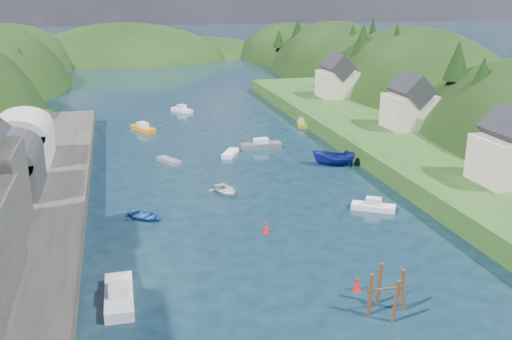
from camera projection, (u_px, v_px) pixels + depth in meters
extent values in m
plane|color=black|center=(220.00, 152.00, 83.10)|extent=(600.00, 600.00, 0.00)
ellipsoid|color=black|center=(13.00, 88.00, 176.50)|extent=(44.00, 75.56, 39.00)
ellipsoid|color=black|center=(410.00, 144.00, 119.11)|extent=(36.00, 75.56, 48.00)
ellipsoid|color=black|center=(335.00, 103.00, 158.67)|extent=(36.00, 75.56, 44.49)
ellipsoid|color=black|center=(290.00, 76.00, 197.03)|extent=(36.00, 75.56, 36.00)
ellipsoid|color=black|center=(128.00, 88.00, 194.76)|extent=(80.00, 60.00, 44.00)
ellipsoid|color=black|center=(204.00, 86.00, 211.05)|extent=(70.00, 56.00, 36.00)
cone|color=black|center=(20.00, 58.00, 122.36)|extent=(4.07, 4.07, 4.78)
cone|color=black|center=(19.00, 42.00, 154.09)|extent=(4.27, 4.27, 7.01)
cone|color=black|center=(482.00, 82.00, 79.20)|extent=(5.29, 5.29, 7.22)
cone|color=black|center=(458.00, 60.00, 85.10)|extent=(4.07, 4.07, 5.95)
cone|color=black|center=(450.00, 78.00, 96.81)|extent=(3.40, 3.40, 5.71)
cone|color=black|center=(396.00, 48.00, 110.26)|extent=(4.94, 4.94, 9.36)
cone|color=black|center=(363.00, 41.00, 116.39)|extent=(5.25, 5.25, 6.77)
cone|color=black|center=(372.00, 36.00, 124.61)|extent=(3.36, 3.36, 8.66)
cone|color=black|center=(353.00, 39.00, 138.21)|extent=(4.57, 4.57, 7.51)
cone|color=black|center=(332.00, 40.00, 153.00)|extent=(3.59, 3.59, 7.10)
cone|color=black|center=(298.00, 29.00, 159.72)|extent=(4.14, 4.14, 6.22)
cone|color=black|center=(279.00, 38.00, 171.21)|extent=(3.83, 3.83, 5.41)
cube|color=#2D2B28|center=(11.00, 250.00, 49.55)|extent=(12.00, 110.00, 2.00)
cube|color=#2D2D30|center=(6.00, 174.00, 60.19)|extent=(7.00, 9.00, 4.00)
cylinder|color=#2D2D30|center=(4.00, 156.00, 59.58)|extent=(7.00, 9.00, 7.00)
cube|color=#B2B2A8|center=(22.00, 145.00, 71.28)|extent=(7.00, 9.00, 4.00)
cylinder|color=#B2B2A8|center=(20.00, 130.00, 70.67)|extent=(7.00, 9.00, 7.00)
cube|color=#234719|center=(409.00, 150.00, 79.24)|extent=(16.00, 120.00, 2.40)
cube|color=beige|center=(510.00, 160.00, 61.94)|extent=(7.00, 6.00, 5.00)
cube|color=beige|center=(409.00, 111.00, 86.43)|extent=(7.00, 6.00, 5.00)
cube|color=black|center=(411.00, 89.00, 85.41)|extent=(5.15, 6.24, 5.15)
cube|color=beige|center=(337.00, 84.00, 111.15)|extent=(7.00, 6.00, 5.00)
cube|color=black|center=(338.00, 67.00, 110.13)|extent=(5.15, 6.24, 5.15)
cylinder|color=#382314|center=(403.00, 294.00, 41.86)|extent=(0.32, 0.32, 3.86)
cylinder|color=#382314|center=(379.00, 287.00, 42.78)|extent=(0.32, 0.32, 3.86)
cylinder|color=#382314|center=(370.00, 298.00, 41.25)|extent=(0.32, 0.32, 3.86)
cylinder|color=#382314|center=(395.00, 305.00, 40.33)|extent=(0.32, 0.32, 3.86)
cylinder|color=#382314|center=(387.00, 288.00, 41.36)|extent=(3.19, 0.16, 0.16)
cone|color=#B10E11|center=(357.00, 285.00, 44.82)|extent=(0.70, 0.70, 0.90)
sphere|color=#B10E11|center=(357.00, 280.00, 44.67)|extent=(0.30, 0.30, 0.30)
cone|color=#B10E11|center=(266.00, 228.00, 55.48)|extent=(0.70, 0.70, 0.90)
sphere|color=#B10E11|center=(266.00, 223.00, 55.33)|extent=(0.30, 0.30, 0.30)
cube|color=white|center=(230.00, 153.00, 81.19)|extent=(3.24, 4.46, 0.60)
cube|color=slate|center=(169.00, 161.00, 77.63)|extent=(3.27, 4.40, 0.60)
imported|color=silver|center=(226.00, 190.00, 66.23)|extent=(3.89, 4.87, 0.90)
imported|color=navy|center=(334.00, 159.00, 76.22)|extent=(6.15, 3.93, 2.23)
cube|color=silver|center=(119.00, 297.00, 43.27)|extent=(2.15, 6.37, 0.89)
cube|color=silver|center=(118.00, 287.00, 43.02)|extent=(1.48, 2.23, 0.70)
cube|color=#50535C|center=(261.00, 146.00, 84.64)|extent=(6.04, 2.18, 0.84)
cube|color=silver|center=(261.00, 141.00, 84.39)|extent=(2.14, 1.45, 0.70)
cube|color=#C37817|center=(143.00, 129.00, 94.96)|extent=(3.98, 5.79, 0.77)
cube|color=silver|center=(143.00, 124.00, 94.72)|extent=(1.97, 2.29, 0.70)
imported|color=#1B4895|center=(145.00, 216.00, 58.86)|extent=(5.03, 5.10, 0.87)
cube|color=white|center=(182.00, 110.00, 109.80)|extent=(3.94, 4.72, 0.65)
cube|color=silver|center=(182.00, 107.00, 109.59)|extent=(1.82, 1.96, 0.70)
cube|color=yellow|center=(303.00, 124.00, 98.73)|extent=(2.53, 4.85, 0.65)
cube|color=silver|center=(303.00, 120.00, 98.52)|extent=(1.41, 1.82, 0.70)
cube|color=white|center=(373.00, 207.00, 61.21)|extent=(4.75, 3.68, 0.65)
cube|color=silver|center=(374.00, 201.00, 61.00)|extent=(1.94, 1.75, 0.70)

